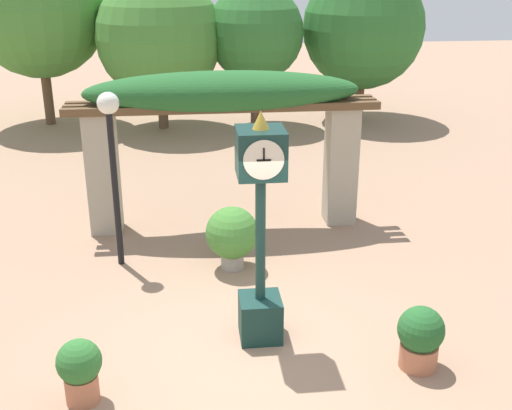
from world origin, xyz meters
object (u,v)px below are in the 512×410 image
object	(u,v)px
pedestal_clock	(260,230)
potted_plant_far_left	(80,369)
lamp_post	(111,140)
potted_plant_near_left	(232,234)
potted_plant_near_right	(420,336)

from	to	relation	value
pedestal_clock	potted_plant_far_left	size ratio (longest dim) A/B	3.90
potted_plant_far_left	lamp_post	world-z (taller)	lamp_post
potted_plant_near_left	potted_plant_far_left	distance (m)	3.65
lamp_post	pedestal_clock	bearing A→B (deg)	-49.98
potted_plant_near_left	potted_plant_far_left	xyz separation A→B (m)	(-1.92, -3.10, -0.16)
potted_plant_near_left	potted_plant_near_right	size ratio (longest dim) A/B	1.29
potted_plant_far_left	lamp_post	xyz separation A→B (m)	(0.13, 3.46, 1.65)
potted_plant_near_right	potted_plant_far_left	world-z (taller)	potted_plant_near_right
potted_plant_far_left	pedestal_clock	bearing A→B (deg)	27.04
potted_plant_near_left	pedestal_clock	bearing A→B (deg)	-84.01
potted_plant_near_right	lamp_post	bearing A→B (deg)	139.70
potted_plant_near_right	lamp_post	xyz separation A→B (m)	(-3.82, 3.24, 1.65)
potted_plant_near_left	potted_plant_near_right	world-z (taller)	potted_plant_near_left
potted_plant_far_left	potted_plant_near_left	bearing A→B (deg)	58.28
pedestal_clock	potted_plant_near_right	world-z (taller)	pedestal_clock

